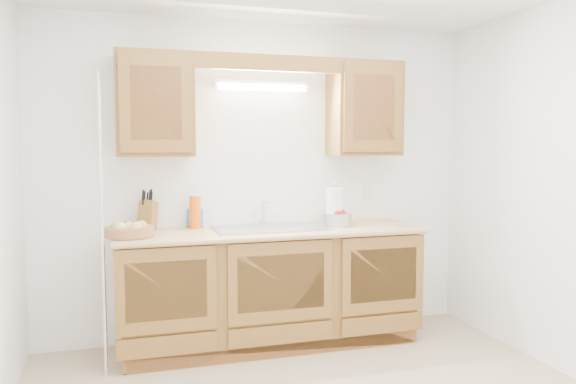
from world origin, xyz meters
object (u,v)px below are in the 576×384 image
object	(u,v)px
fruit_basket	(129,230)
paper_towel	(335,207)
apple_bowl	(336,218)
knife_block	(148,215)

from	to	relation	value
fruit_basket	paper_towel	bearing A→B (deg)	4.20
paper_towel	apple_bowl	distance (m)	0.09
fruit_basket	paper_towel	size ratio (longest dim) A/B	1.16
fruit_basket	knife_block	size ratio (longest dim) A/B	1.27
fruit_basket	knife_block	bearing A→B (deg)	62.03
knife_block	fruit_basket	bearing A→B (deg)	-94.22
knife_block	apple_bowl	size ratio (longest dim) A/B	0.94
fruit_basket	apple_bowl	bearing A→B (deg)	3.56
fruit_basket	knife_block	xyz separation A→B (m)	(0.14, 0.26, 0.07)
apple_bowl	knife_block	bearing A→B (deg)	173.59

